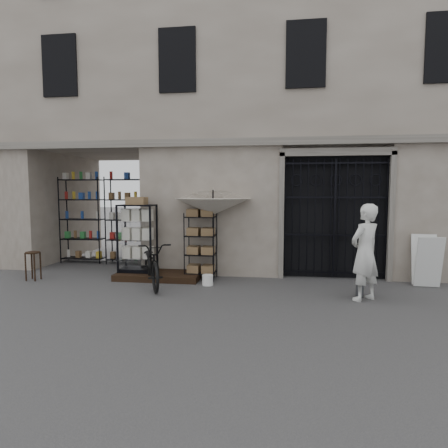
# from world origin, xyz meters

# --- Properties ---
(ground) EXTENTS (80.00, 80.00, 0.00)m
(ground) POSITION_xyz_m (0.00, 0.00, 0.00)
(ground) COLOR black
(ground) RESTS_ON ground
(main_building) EXTENTS (14.00, 4.00, 9.00)m
(main_building) POSITION_xyz_m (0.00, 4.00, 4.50)
(main_building) COLOR gray
(main_building) RESTS_ON ground
(shop_recess) EXTENTS (3.00, 1.70, 3.00)m
(shop_recess) POSITION_xyz_m (-4.50, 2.80, 1.50)
(shop_recess) COLOR black
(shop_recess) RESTS_ON ground
(shop_shelving) EXTENTS (2.70, 0.50, 2.50)m
(shop_shelving) POSITION_xyz_m (-4.55, 3.30, 1.25)
(shop_shelving) COLOR black
(shop_shelving) RESTS_ON ground
(iron_gate) EXTENTS (2.50, 0.21, 3.00)m
(iron_gate) POSITION_xyz_m (1.75, 2.28, 1.50)
(iron_gate) COLOR black
(iron_gate) RESTS_ON ground
(step_platform) EXTENTS (2.00, 0.90, 0.15)m
(step_platform) POSITION_xyz_m (-2.40, 1.55, 0.07)
(step_platform) COLOR black
(step_platform) RESTS_ON ground
(display_cabinet) EXTENTS (0.88, 0.61, 1.76)m
(display_cabinet) POSITION_xyz_m (-2.93, 1.60, 0.88)
(display_cabinet) COLOR black
(display_cabinet) RESTS_ON step_platform
(wire_rack) EXTENTS (0.83, 0.72, 1.58)m
(wire_rack) POSITION_xyz_m (-1.40, 1.69, 0.78)
(wire_rack) COLOR black
(wire_rack) RESTS_ON ground
(market_umbrella) EXTENTS (1.57, 1.61, 2.55)m
(market_umbrella) POSITION_xyz_m (-1.11, 1.74, 1.83)
(market_umbrella) COLOR black
(market_umbrella) RESTS_ON ground
(white_bucket) EXTENTS (0.26, 0.26, 0.23)m
(white_bucket) POSITION_xyz_m (-1.13, 1.10, 0.12)
(white_bucket) COLOR white
(white_bucket) RESTS_ON ground
(bicycle) EXTENTS (1.04, 1.19, 1.91)m
(bicycle) POSITION_xyz_m (-2.34, 0.86, 0.00)
(bicycle) COLOR black
(bicycle) RESTS_ON ground
(wooden_stool) EXTENTS (0.41, 0.41, 0.67)m
(wooden_stool) POSITION_xyz_m (-5.29, 1.02, 0.35)
(wooden_stool) COLOR black
(wooden_stool) RESTS_ON ground
(steel_bollard) EXTENTS (0.19, 0.19, 0.80)m
(steel_bollard) POSITION_xyz_m (2.03, 0.57, 0.40)
(steel_bollard) COLOR #4C4F53
(steel_bollard) RESTS_ON ground
(shopkeeper) EXTENTS (1.68, 1.88, 0.45)m
(shopkeeper) POSITION_xyz_m (2.06, 0.37, 0.00)
(shopkeeper) COLOR silver
(shopkeeper) RESTS_ON ground
(easel_sign) EXTENTS (0.57, 0.65, 1.11)m
(easel_sign) POSITION_xyz_m (3.65, 1.60, 0.58)
(easel_sign) COLOR silver
(easel_sign) RESTS_ON ground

